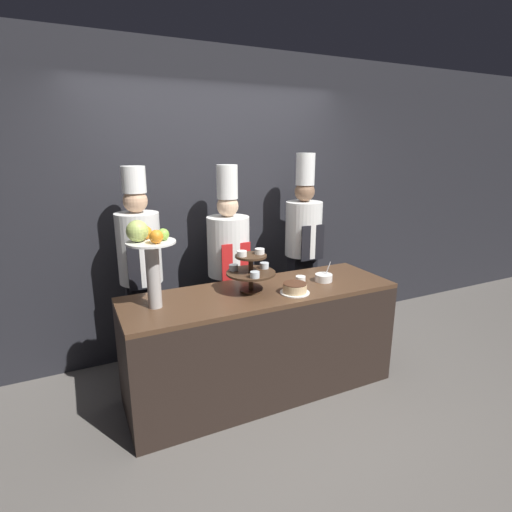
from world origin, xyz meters
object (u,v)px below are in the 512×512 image
Objects in this scene: chef_left at (140,265)px; chef_center_left at (229,260)px; cup_white at (300,280)px; chef_center_right at (303,244)px; fruit_pedestal at (149,250)px; tiered_stand at (251,269)px; serving_bowl_near at (324,278)px; cake_round at (295,288)px.

chef_center_left is (0.77, 0.00, -0.05)m from chef_left.
chef_center_right is (0.40, 0.61, 0.13)m from cup_white.
fruit_pedestal is at bearing 179.72° from cup_white.
fruit_pedestal is at bearing 178.96° from tiered_stand.
cup_white is 0.05× the size of chef_center_left.
serving_bowl_near is at bearing -107.59° from chef_center_right.
chef_center_left is (0.81, 0.60, -0.32)m from fruit_pedestal.
chef_center_right is (1.59, 0.60, -0.25)m from fruit_pedestal.
cup_white is (0.16, 0.18, -0.01)m from cake_round.
fruit_pedestal is 1.72m from chef_center_right.
cake_round is 0.38m from serving_bowl_near.
fruit_pedestal is 1.06m from chef_center_left.
fruit_pedestal is 2.69× the size of cake_round.
cake_round is (1.03, -0.19, -0.37)m from fruit_pedestal.
chef_center_left reaches higher than fruit_pedestal.
chef_center_right reaches higher than fruit_pedestal.
chef_left reaches higher than cake_round.
chef_center_right is (1.56, 0.00, 0.02)m from chef_left.
fruit_pedestal reaches higher than cake_round.
chef_center_left is at bearing 0.00° from chef_left.
serving_bowl_near is at bearing -2.03° from fruit_pedestal.
chef_center_left is at bearing 83.93° from tiered_stand.
chef_center_left is at bearing 105.54° from cake_round.
chef_left is (-1.15, 0.61, 0.11)m from cup_white.
cake_round is 2.81× the size of cup_white.
fruit_pedestal is at bearing 169.76° from cake_round.
chef_center_left is at bearing -179.99° from chef_center_right.
chef_center_right is at bearing 0.00° from chef_left.
cup_white is 0.50× the size of serving_bowl_near.
chef_center_right is at bearing 72.41° from serving_bowl_near.
chef_left reaches higher than serving_bowl_near.
serving_bowl_near is at bearing -48.47° from chef_center_left.
chef_center_right is (0.85, 0.62, -0.02)m from tiered_stand.
cake_round is at bearing -38.45° from chef_left.
chef_center_right is at bearing 56.50° from cup_white.
tiered_stand is at bearing -144.04° from chef_center_right.
chef_center_right reaches higher than serving_bowl_near.
cake_round is 0.13× the size of chef_left.
tiered_stand is 0.36m from cake_round.
chef_center_left reaches higher than cup_white.
chef_center_right is (0.21, 0.65, 0.12)m from serving_bowl_near.
serving_bowl_near is (1.38, -0.05, -0.37)m from fruit_pedestal.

